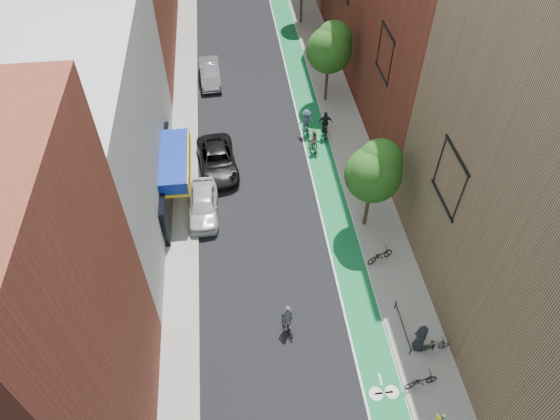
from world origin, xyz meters
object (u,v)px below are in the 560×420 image
object	(u,v)px
cyclist_lane_near	(313,143)
cyclist_lane_far	(306,123)
parked_car_white	(203,205)
parked_car_black	(217,160)
pedestrian	(421,338)
cyclist_lead	(287,321)
cyclist_lane_mid	(325,127)
parked_car_silver	(210,73)

from	to	relation	value
cyclist_lane_near	cyclist_lane_far	distance (m)	2.21
parked_car_white	parked_car_black	xyz separation A→B (m)	(1.05, 4.33, -0.02)
parked_car_black	pedestrian	xyz separation A→B (m)	(9.87, -15.43, 0.32)
cyclist_lead	pedestrian	world-z (taller)	cyclist_lead
parked_car_black	cyclist_lane_near	world-z (taller)	cyclist_lane_near
parked_car_white	pedestrian	world-z (taller)	pedestrian
cyclist_lane_far	pedestrian	bearing A→B (deg)	92.19
cyclist_lead	cyclist_lane_far	xyz separation A→B (m)	(3.61, 16.72, 0.25)
cyclist_lane_mid	cyclist_lane_near	bearing A→B (deg)	59.49
cyclist_lane_near	pedestrian	bearing A→B (deg)	86.27
parked_car_black	cyclist_lane_near	bearing A→B (deg)	3.10
parked_car_white	cyclist_lane_mid	world-z (taller)	cyclist_lane_mid
cyclist_lane_near	pedestrian	size ratio (longest dim) A/B	1.01
cyclist_lane_mid	cyclist_lane_far	distance (m)	1.48
parked_car_black	cyclist_lane_mid	distance (m)	8.69
parked_car_black	cyclist_lane_far	size ratio (longest dim) A/B	2.59
parked_car_black	cyclist_lane_far	world-z (taller)	cyclist_lane_far
parked_car_silver	cyclist_lead	bearing A→B (deg)	-84.55
cyclist_lane_far	pedestrian	distance (m)	18.92
parked_car_black	pedestrian	world-z (taller)	pedestrian
cyclist_lane_far	pedestrian	world-z (taller)	cyclist_lane_far
parked_car_silver	cyclist_lane_near	distance (m)	12.86
cyclist_lead	cyclist_lane_far	bearing A→B (deg)	-116.37
cyclist_lane_near	cyclist_lane_mid	world-z (taller)	cyclist_lane_mid
cyclist_lane_mid	pedestrian	size ratio (longest dim) A/B	1.19
cyclist_lane_mid	parked_car_black	bearing A→B (deg)	23.54
cyclist_lane_near	cyclist_lane_far	size ratio (longest dim) A/B	0.89
parked_car_black	cyclist_lane_mid	xyz separation A→B (m)	(8.25, 2.72, 0.09)
parked_car_white	parked_car_black	size ratio (longest dim) A/B	0.84
cyclist_lead	parked_car_black	bearing A→B (deg)	-90.56
parked_car_silver	cyclist_lead	world-z (taller)	cyclist_lead
parked_car_white	cyclist_lane_near	world-z (taller)	cyclist_lane_near
parked_car_white	cyclist_lane_near	xyz separation A→B (m)	(8.10, 5.39, 0.00)
cyclist_lead	cyclist_lane_mid	world-z (taller)	cyclist_lane_mid
cyclist_lane_mid	cyclist_lane_far	xyz separation A→B (m)	(-1.38, 0.53, 0.10)
parked_car_white	pedestrian	bearing A→B (deg)	-44.69
parked_car_silver	cyclist_lead	distance (m)	25.34
parked_car_white	pedestrian	size ratio (longest dim) A/B	2.46
parked_car_white	cyclist_lane_far	bearing A→B (deg)	44.53
cyclist_lane_far	parked_car_black	bearing A→B (deg)	18.42
parked_car_black	cyclist_lane_far	bearing A→B (deg)	19.88
parked_car_black	cyclist_lane_far	distance (m)	7.61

